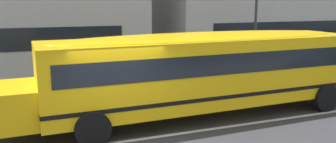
{
  "coord_description": "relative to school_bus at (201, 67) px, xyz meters",
  "views": [
    {
      "loc": [
        -2.04,
        -8.74,
        3.65
      ],
      "look_at": [
        1.59,
        0.63,
        1.69
      ],
      "focal_mm": 37.97,
      "sensor_mm": 36.0,
      "label": 1
    }
  ],
  "objects": [
    {
      "name": "sidewalk_far",
      "position": [
        -2.95,
        6.5,
        -1.61
      ],
      "size": [
        120.0,
        3.0,
        0.01
      ],
      "primitive_type": "cube",
      "color": "gray",
      "rests_on": "ground_plane"
    },
    {
      "name": "ground_plane",
      "position": [
        -2.95,
        -1.25,
        -1.61
      ],
      "size": [
        400.0,
        400.0,
        0.0
      ],
      "primitive_type": "plane",
      "color": "#38383D"
    },
    {
      "name": "school_bus",
      "position": [
        0.0,
        0.0,
        0.0
      ],
      "size": [
        12.21,
        2.9,
        2.72
      ],
      "rotation": [
        0.0,
        0.0,
        3.17
      ],
      "color": "yellow",
      "rests_on": "ground_plane"
    },
    {
      "name": "lane_centreline",
      "position": [
        -2.95,
        -1.25,
        -1.61
      ],
      "size": [
        110.0,
        0.16,
        0.01
      ],
      "primitive_type": "cube",
      "color": "silver",
      "rests_on": "ground_plane"
    }
  ]
}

